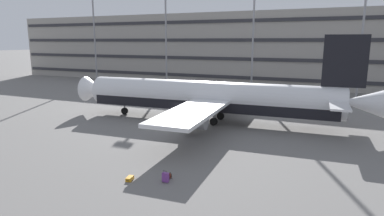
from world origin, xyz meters
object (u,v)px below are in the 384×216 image
Objects in this scene: airliner at (211,98)px; suitcase_silver at (130,178)px; suitcase_laid_flat at (166,177)px; backpack_navy at (170,176)px.

airliner reaches higher than suitcase_silver.
suitcase_silver is at bearing -164.29° from suitcase_laid_flat.
airliner is 18.72m from suitcase_silver.
suitcase_silver is 0.89× the size of suitcase_laid_flat.
suitcase_laid_flat reaches higher than suitcase_silver.
airliner is at bearing 100.67° from suitcase_laid_flat.
backpack_navy is at bearing 92.01° from suitcase_laid_flat.
suitcase_silver is 1.58× the size of backpack_navy.
suitcase_silver is at bearing -151.13° from backpack_navy.
suitcase_laid_flat is (2.49, 0.70, 0.25)m from suitcase_silver.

